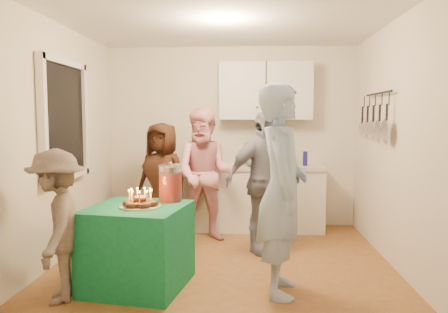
# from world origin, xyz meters

# --- Properties ---
(floor) EXTENTS (4.00, 4.00, 0.00)m
(floor) POSITION_xyz_m (0.00, 0.00, 0.00)
(floor) COLOR brown
(floor) RESTS_ON ground
(ceiling) EXTENTS (4.00, 4.00, 0.00)m
(ceiling) POSITION_xyz_m (0.00, 0.00, 2.60)
(ceiling) COLOR white
(ceiling) RESTS_ON floor
(back_wall) EXTENTS (3.60, 3.60, 0.00)m
(back_wall) POSITION_xyz_m (0.00, 2.00, 1.30)
(back_wall) COLOR silver
(back_wall) RESTS_ON floor
(left_wall) EXTENTS (4.00, 4.00, 0.00)m
(left_wall) POSITION_xyz_m (-1.80, 0.00, 1.30)
(left_wall) COLOR silver
(left_wall) RESTS_ON floor
(right_wall) EXTENTS (4.00, 4.00, 0.00)m
(right_wall) POSITION_xyz_m (1.80, 0.00, 1.30)
(right_wall) COLOR silver
(right_wall) RESTS_ON floor
(window_night) EXTENTS (0.04, 1.00, 1.20)m
(window_night) POSITION_xyz_m (-1.77, 0.30, 1.55)
(window_night) COLOR black
(window_night) RESTS_ON left_wall
(counter) EXTENTS (2.20, 0.58, 0.86)m
(counter) POSITION_xyz_m (0.20, 1.70, 0.43)
(counter) COLOR white
(counter) RESTS_ON floor
(countertop) EXTENTS (2.24, 0.62, 0.05)m
(countertop) POSITION_xyz_m (0.20, 1.70, 0.89)
(countertop) COLOR beige
(countertop) RESTS_ON counter
(upper_cabinet) EXTENTS (1.30, 0.30, 0.80)m
(upper_cabinet) POSITION_xyz_m (0.50, 1.85, 1.95)
(upper_cabinet) COLOR white
(upper_cabinet) RESTS_ON back_wall
(pot_rack) EXTENTS (0.12, 1.00, 0.60)m
(pot_rack) POSITION_xyz_m (1.72, 0.70, 1.60)
(pot_rack) COLOR black
(pot_rack) RESTS_ON right_wall
(microwave) EXTENTS (0.61, 0.45, 0.31)m
(microwave) POSITION_xyz_m (0.51, 1.70, 1.06)
(microwave) COLOR white
(microwave) RESTS_ON countertop
(party_table) EXTENTS (0.98, 0.98, 0.76)m
(party_table) POSITION_xyz_m (-0.75, -0.50, 0.38)
(party_table) COLOR #107041
(party_table) RESTS_ON floor
(donut_cake) EXTENTS (0.38, 0.38, 0.18)m
(donut_cake) POSITION_xyz_m (-0.71, -0.54, 0.85)
(donut_cake) COLOR #381C0C
(donut_cake) RESTS_ON party_table
(punch_jar) EXTENTS (0.22, 0.22, 0.34)m
(punch_jar) POSITION_xyz_m (-0.49, -0.24, 0.93)
(punch_jar) COLOR red
(punch_jar) RESTS_ON party_table
(man_birthday) EXTENTS (0.48, 0.71, 1.87)m
(man_birthday) POSITION_xyz_m (0.57, -0.57, 0.94)
(man_birthday) COLOR #9EB9E6
(man_birthday) RESTS_ON floor
(woman_back_left) EXTENTS (0.86, 0.71, 1.51)m
(woman_back_left) POSITION_xyz_m (-0.87, 1.21, 0.76)
(woman_back_left) COLOR #582D19
(woman_back_left) RESTS_ON floor
(woman_back_center) EXTENTS (0.83, 0.65, 1.70)m
(woman_back_center) POSITION_xyz_m (-0.28, 1.11, 0.85)
(woman_back_center) COLOR pink
(woman_back_center) RESTS_ON floor
(woman_back_right) EXTENTS (1.06, 0.85, 1.69)m
(woman_back_right) POSITION_xyz_m (0.45, 0.65, 0.84)
(woman_back_right) COLOR black
(woman_back_right) RESTS_ON floor
(child_near_left) EXTENTS (0.71, 0.95, 1.31)m
(child_near_left) POSITION_xyz_m (-1.36, -0.84, 0.66)
(child_near_left) COLOR #564A45
(child_near_left) RESTS_ON floor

